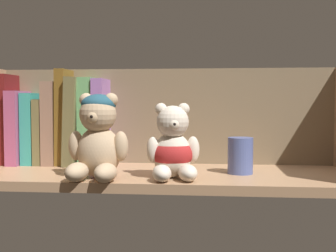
{
  "coord_description": "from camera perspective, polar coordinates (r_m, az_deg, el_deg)",
  "views": [
    {
      "loc": [
        11.55,
        -93.64,
        17.63
      ],
      "look_at": [
        2.3,
        0.0,
        12.33
      ],
      "focal_mm": 45.67,
      "sensor_mm": 36.0,
      "label": 1
    }
  ],
  "objects": [
    {
      "name": "shelf_back_panel",
      "position": [
        1.09,
        -0.45,
        0.79
      ],
      "size": [
        85.9,
        1.2,
        26.02
      ],
      "primitive_type": "cube",
      "color": "#7B674C",
      "rests_on": "ground"
    },
    {
      "name": "book_1",
      "position": [
        1.15,
        -19.0,
        -0.17
      ],
      "size": [
        2.93,
        12.85,
        18.35
      ],
      "primitive_type": "cube",
      "color": "#9F4972",
      "rests_on": "shelf_board"
    },
    {
      "name": "teddy_bear_larger",
      "position": [
        0.88,
        -9.37,
        -1.59
      ],
      "size": [
        12.77,
        12.99,
        17.47
      ],
      "color": "tan",
      "rests_on": "shelf_board"
    },
    {
      "name": "book_0",
      "position": [
        1.16,
        -20.26,
        0.86
      ],
      "size": [
        2.13,
        10.21,
        22.49
      ],
      "primitive_type": "cube",
      "color": "#5C1515",
      "rests_on": "shelf_board"
    },
    {
      "name": "book_7",
      "position": [
        1.09,
        -10.45,
        0.62
      ],
      "size": [
        3.41,
        10.19,
        21.58
      ],
      "primitive_type": "cube",
      "color": "#64A263",
      "rests_on": "shelf_board"
    },
    {
      "name": "shelf_board",
      "position": [
        0.96,
        -1.38,
        -6.77
      ],
      "size": [
        83.5,
        27.93,
        2.0
      ],
      "primitive_type": "cube",
      "color": "#A87F5B",
      "rests_on": "ground"
    },
    {
      "name": "teddy_bear_smaller",
      "position": [
        0.88,
        0.62,
        -3.05
      ],
      "size": [
        11.5,
        12.29,
        15.43
      ],
      "color": "beige",
      "rests_on": "shelf_board"
    },
    {
      "name": "book_4",
      "position": [
        1.12,
        -14.98,
        0.37
      ],
      "size": [
        3.06,
        10.73,
        20.59
      ],
      "primitive_type": "cube",
      "color": "#8D6955",
      "rests_on": "shelf_board"
    },
    {
      "name": "book_3",
      "position": [
        1.13,
        -16.28,
        -0.72
      ],
      "size": [
        1.99,
        10.21,
        16.26
      ],
      "primitive_type": "cube",
      "color": "brown",
      "rests_on": "shelf_board"
    },
    {
      "name": "pillar_candle",
      "position": [
        0.95,
        9.64,
        -3.92
      ],
      "size": [
        5.49,
        5.49,
        7.91
      ],
      "primitive_type": "cylinder",
      "color": "#4C5B99",
      "rests_on": "shelf_board"
    },
    {
      "name": "book_5",
      "position": [
        1.11,
        -13.56,
        1.17
      ],
      "size": [
        2.63,
        9.8,
        23.7
      ],
      "primitive_type": "cube",
      "rotation": [
        0.0,
        0.01,
        0.0
      ],
      "color": "brown",
      "rests_on": "shelf_board"
    },
    {
      "name": "book_6",
      "position": [
        1.1,
        -12.15,
        0.64
      ],
      "size": [
        3.68,
        12.81,
        21.72
      ],
      "primitive_type": "cube",
      "rotation": [
        0.0,
        0.04,
        0.0
      ],
      "color": "brown",
      "rests_on": "shelf_board"
    },
    {
      "name": "book_2",
      "position": [
        1.14,
        -17.55,
        -0.31
      ],
      "size": [
        2.92,
        9.89,
        17.82
      ],
      "primitive_type": "cube",
      "color": "teal",
      "rests_on": "shelf_board"
    },
    {
      "name": "book_8",
      "position": [
        1.08,
        -8.76,
        0.53
      ],
      "size": [
        2.73,
        11.25,
        21.27
      ],
      "primitive_type": "cube",
      "color": "#9C69B4",
      "rests_on": "shelf_board"
    }
  ]
}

